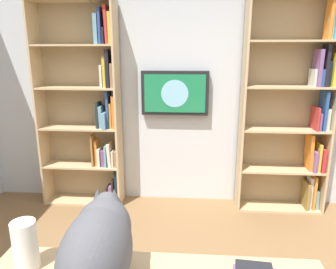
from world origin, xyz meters
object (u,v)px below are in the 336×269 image
wall_mounted_tv (175,93)px  paper_towel_roll (25,245)px  bookshelf_right (89,109)px  cat (99,246)px  bookshelf_left (295,110)px

wall_mounted_tv → paper_towel_roll: wall_mounted_tv is taller
bookshelf_right → wall_mounted_tv: size_ratio=3.03×
wall_mounted_tv → cat: wall_mounted_tv is taller
bookshelf_right → cat: bookshelf_right is taller
bookshelf_right → cat: size_ratio=3.46×
cat → paper_towel_roll: cat is taller
paper_towel_roll → bookshelf_right: bearing=-79.8°
bookshelf_right → paper_towel_roll: 2.17m
cat → paper_towel_roll: 0.38m
wall_mounted_tv → paper_towel_roll: 2.31m
bookshelf_right → cat: (-0.75, 2.21, -0.17)m
cat → bookshelf_right: bearing=-71.3°
bookshelf_left → paper_towel_roll: bearing=49.5°
bookshelf_right → wall_mounted_tv: bearing=-175.1°
wall_mounted_tv → bookshelf_left: bearing=176.4°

